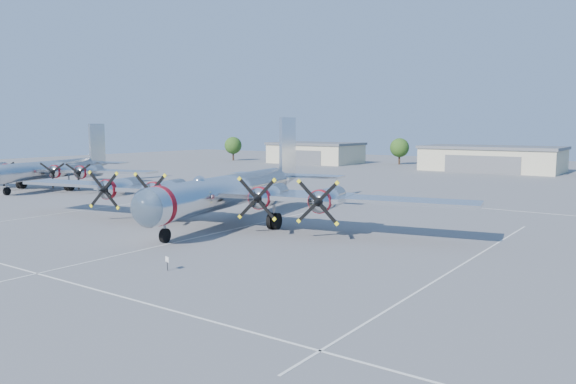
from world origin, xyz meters
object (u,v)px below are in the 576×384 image
Objects in this scene: hangar_west at (316,153)px; bomber_west at (53,189)px; hangar_center at (492,158)px; info_placard at (167,261)px; tree_far_west at (233,145)px; tree_west at (400,148)px; main_bomber_b29 at (232,222)px.

hangar_west is 0.59× the size of bomber_west.
info_placard is at bearing -86.28° from hangar_center.
tree_far_west is at bearing 92.04° from bomber_west.
hangar_west is 3.40× the size of tree_far_west.
tree_west is 0.14× the size of main_bomber_b29.
bomber_west is at bearing -90.52° from hangar_west.
tree_west reaches higher than hangar_west.
hangar_west is 21.61m from tree_west.
hangar_west is 45.00m from hangar_center.
hangar_west reaches higher than info_placard.
hangar_west is 0.47× the size of main_bomber_b29.
tree_far_west is 74.69m from bomber_west.
hangar_center is at bearing 112.24° from info_placard.
tree_far_west reaches higher than hangar_center.
main_bomber_b29 is 19.66m from info_placard.
tree_west is 85.15m from bomber_west.
main_bomber_b29 reaches higher than bomber_west.
bomber_west is (-0.68, -74.45, -2.71)m from hangar_west.
hangar_west is 0.79× the size of hangar_center.
hangar_center is 81.26m from main_bomber_b29.
main_bomber_b29 is at bearing -92.09° from hangar_center.
hangar_west is at bearing 9.01° from tree_far_west.
info_placard is at bearing -62.43° from hangar_west.
tree_far_west reaches higher than info_placard.
hangar_center is 4.31× the size of tree_west.
bomber_west is at bearing -70.96° from tree_far_west.
info_placard is (76.39, -94.47, -3.56)m from tree_far_west.
hangar_center is (45.00, -0.00, -0.00)m from hangar_west.
main_bomber_b29 is at bearing -25.92° from bomber_west.
hangar_center is 98.66m from info_placard.
hangar_center is 70.13m from tree_far_west.
tree_west is (20.00, 8.04, 1.51)m from hangar_west.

